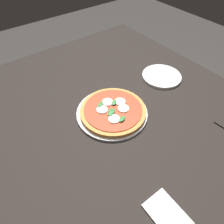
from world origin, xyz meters
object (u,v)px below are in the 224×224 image
Objects in this scene: serving_tray at (112,113)px; plate_white at (162,76)px; dining_table at (117,120)px; pizza at (113,110)px; napkin at (167,214)px.

plate_white is (0.05, -0.37, 0.00)m from serving_tray.
pizza reaches higher than dining_table.
serving_tray is (-0.02, 0.04, 0.10)m from dining_table.
napkin reaches higher than dining_table.
plate_white is at bearing -82.12° from serving_tray.
pizza is (-0.01, -0.00, 0.02)m from serving_tray.
pizza reaches higher than plate_white.
pizza is at bearing -166.49° from serving_tray.
serving_tray is 0.37m from plate_white.
serving_tray is 1.09× the size of pizza.
plate_white is at bearing -45.36° from napkin.
napkin is at bearing 164.01° from pizza.
plate_white is 1.57× the size of napkin.
plate_white reaches higher than napkin.
dining_table is 0.49m from napkin.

